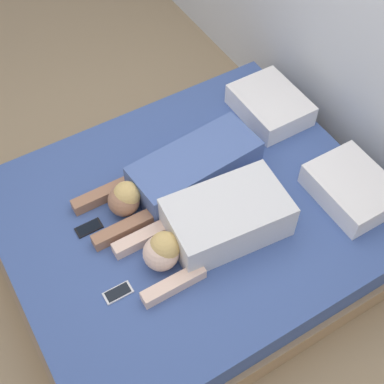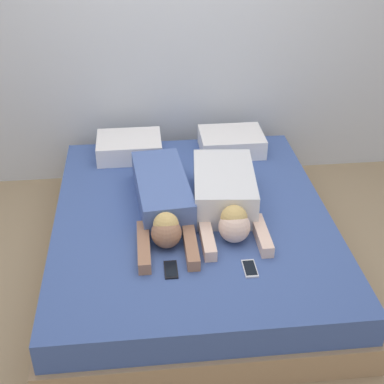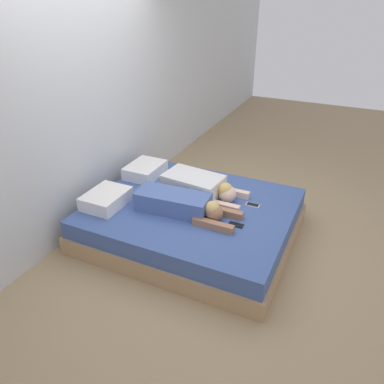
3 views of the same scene
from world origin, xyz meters
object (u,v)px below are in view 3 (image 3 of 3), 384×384
at_px(person_left, 182,204).
at_px(cell_phone_right, 253,205).
at_px(pillow_head_left, 106,199).
at_px(person_right, 200,187).
at_px(cell_phone_left, 236,225).
at_px(bed, 192,220).
at_px(pillow_head_right, 145,170).

relative_size(person_left, cell_phone_right, 7.51).
xyz_separation_m(pillow_head_left, person_right, (0.60, -0.80, 0.04)).
distance_m(person_left, cell_phone_left, 0.58).
bearing_deg(cell_phone_right, person_right, 94.06).
relative_size(bed, pillow_head_right, 4.44).
height_order(bed, pillow_head_right, pillow_head_right).
height_order(person_right, cell_phone_left, person_right).
height_order(cell_phone_left, cell_phone_right, same).
xyz_separation_m(bed, pillow_head_right, (0.39, 0.81, 0.26)).
bearing_deg(pillow_head_left, cell_phone_left, -81.07).
bearing_deg(pillow_head_right, bed, -115.54).
bearing_deg(pillow_head_left, cell_phone_right, -65.27).
bearing_deg(cell_phone_right, pillow_head_left, 114.73).
bearing_deg(person_left, pillow_head_right, 54.01).
distance_m(bed, cell_phone_left, 0.61).
height_order(person_left, person_right, person_right).
bearing_deg(cell_phone_left, person_left, 90.79).
relative_size(bed, person_left, 1.93).
height_order(person_left, cell_phone_right, person_left).
bearing_deg(person_left, pillow_head_left, 104.74).
xyz_separation_m(pillow_head_right, person_right, (-0.17, -0.80, 0.04)).
bearing_deg(pillow_head_left, person_left, -75.26).
bearing_deg(person_right, cell_phone_left, -124.92).
xyz_separation_m(pillow_head_left, cell_phone_left, (0.21, -1.36, -0.07)).
relative_size(person_right, cell_phone_left, 6.34).
bearing_deg(cell_phone_right, person_left, 125.48).
height_order(pillow_head_left, person_left, person_left).
bearing_deg(cell_phone_right, pillow_head_right, 84.64).
xyz_separation_m(pillow_head_right, cell_phone_left, (-0.56, -1.36, -0.07)).
bearing_deg(bed, cell_phone_right, -66.40).
height_order(bed, cell_phone_right, cell_phone_right).
relative_size(cell_phone_left, cell_phone_right, 1.00).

